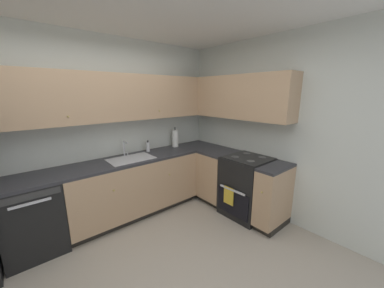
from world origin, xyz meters
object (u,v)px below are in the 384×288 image
(oven_range, at_px, (247,186))
(paper_towel_roll, at_px, (175,138))
(soap_bottle, at_px, (148,147))
(dishwasher, at_px, (33,217))

(oven_range, height_order, paper_towel_roll, paper_towel_roll)
(oven_range, bearing_deg, paper_towel_roll, 107.87)
(oven_range, xyz_separation_m, soap_bottle, (-0.94, 1.29, 0.52))
(oven_range, distance_m, paper_towel_roll, 1.45)
(dishwasher, relative_size, oven_range, 0.82)
(paper_towel_roll, bearing_deg, dishwasher, -175.74)
(dishwasher, height_order, paper_towel_roll, paper_towel_roll)
(paper_towel_roll, bearing_deg, soap_bottle, 177.85)
(dishwasher, bearing_deg, soap_bottle, 6.35)
(dishwasher, distance_m, paper_towel_roll, 2.25)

